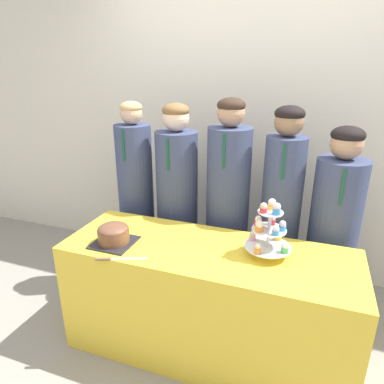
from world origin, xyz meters
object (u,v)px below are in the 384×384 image
(student_0, at_px, (137,203))
(student_2, at_px, (227,213))
(student_4, at_px, (332,238))
(student_3, at_px, (279,221))
(cupcake_stand, at_px, (269,229))
(student_1, at_px, (177,209))
(round_cake, at_px, (114,234))
(cake_knife, at_px, (113,259))

(student_0, distance_m, student_2, 0.74)
(student_4, bearing_deg, student_2, 180.00)
(student_0, bearing_deg, student_3, -0.00)
(cupcake_stand, distance_m, student_0, 1.21)
(student_1, relative_size, student_4, 1.07)
(round_cake, relative_size, student_4, 0.17)
(student_2, bearing_deg, student_4, -0.00)
(student_4, bearing_deg, cake_knife, -144.56)
(student_3, relative_size, student_4, 1.08)
(cupcake_stand, bearing_deg, student_4, 52.99)
(cake_knife, xyz_separation_m, cupcake_stand, (0.79, 0.34, 0.16))
(student_3, bearing_deg, round_cake, -143.68)
(cake_knife, bearing_deg, student_4, 14.13)
(cake_knife, distance_m, student_4, 1.42)
(student_4, bearing_deg, round_cake, -152.05)
(round_cake, bearing_deg, student_4, 27.95)
(cake_knife, bearing_deg, round_cake, 97.72)
(cupcake_stand, bearing_deg, student_0, 156.28)
(student_0, distance_m, student_3, 1.11)
(cupcake_stand, distance_m, student_1, 0.90)
(cupcake_stand, distance_m, student_3, 0.51)
(student_0, height_order, student_2, student_2)
(round_cake, bearing_deg, student_2, 51.34)
(student_1, height_order, student_4, student_1)
(student_0, bearing_deg, cupcake_stand, -23.72)
(cake_knife, xyz_separation_m, student_2, (0.44, 0.82, 0.00))
(cupcake_stand, bearing_deg, student_1, 147.14)
(student_0, relative_size, student_2, 0.97)
(cake_knife, height_order, student_4, student_4)
(student_3, bearing_deg, student_0, 180.00)
(student_1, bearing_deg, cupcake_stand, -32.86)
(round_cake, height_order, student_0, student_0)
(cake_knife, distance_m, student_2, 0.93)
(cake_knife, distance_m, student_0, 0.88)
(student_2, xyz_separation_m, student_4, (0.72, -0.00, -0.07))
(cupcake_stand, relative_size, student_1, 0.22)
(student_3, distance_m, student_4, 0.35)
(cupcake_stand, bearing_deg, student_3, 88.12)
(student_4, bearing_deg, student_1, 180.00)
(cake_knife, height_order, student_0, student_0)
(student_0, bearing_deg, round_cake, -72.36)
(cake_knife, height_order, student_1, student_1)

